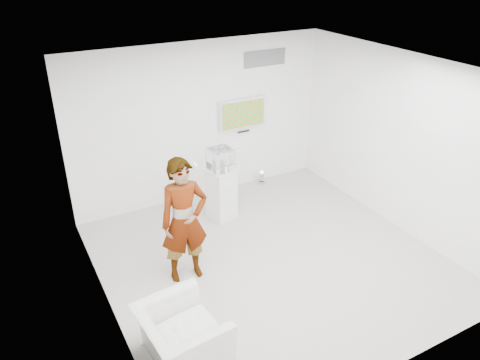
{
  "coord_description": "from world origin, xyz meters",
  "views": [
    {
      "loc": [
        -3.32,
        -5.07,
        4.49
      ],
      "look_at": [
        -0.22,
        0.6,
        1.2
      ],
      "focal_mm": 35.0,
      "sensor_mm": 36.0,
      "label": 1
    }
  ],
  "objects_px": {
    "tv": "(242,114)",
    "pedestal": "(221,193)",
    "person": "(184,221)",
    "armchair": "(182,336)",
    "floor_uplight": "(262,177)"
  },
  "relations": [
    {
      "from": "floor_uplight",
      "to": "armchair",
      "type": "bearing_deg",
      "value": -132.57
    },
    {
      "from": "tv",
      "to": "floor_uplight",
      "type": "bearing_deg",
      "value": -16.07
    },
    {
      "from": "person",
      "to": "floor_uplight",
      "type": "distance_m",
      "value": 3.38
    },
    {
      "from": "pedestal",
      "to": "tv",
      "type": "bearing_deg",
      "value": 44.14
    },
    {
      "from": "tv",
      "to": "person",
      "type": "relative_size",
      "value": 0.52
    },
    {
      "from": "person",
      "to": "pedestal",
      "type": "relative_size",
      "value": 2.0
    },
    {
      "from": "person",
      "to": "armchair",
      "type": "relative_size",
      "value": 1.86
    },
    {
      "from": "pedestal",
      "to": "floor_uplight",
      "type": "height_order",
      "value": "pedestal"
    },
    {
      "from": "tv",
      "to": "person",
      "type": "distance_m",
      "value": 3.11
    },
    {
      "from": "person",
      "to": "tv",
      "type": "bearing_deg",
      "value": 49.72
    },
    {
      "from": "pedestal",
      "to": "floor_uplight",
      "type": "bearing_deg",
      "value": 30.73
    },
    {
      "from": "armchair",
      "to": "floor_uplight",
      "type": "distance_m",
      "value": 4.74
    },
    {
      "from": "tv",
      "to": "pedestal",
      "type": "distance_m",
      "value": 1.68
    },
    {
      "from": "person",
      "to": "armchair",
      "type": "distance_m",
      "value": 1.69
    },
    {
      "from": "tv",
      "to": "floor_uplight",
      "type": "height_order",
      "value": "tv"
    }
  ]
}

